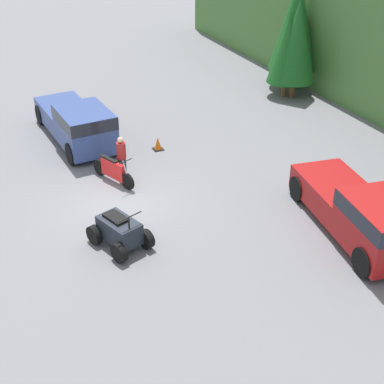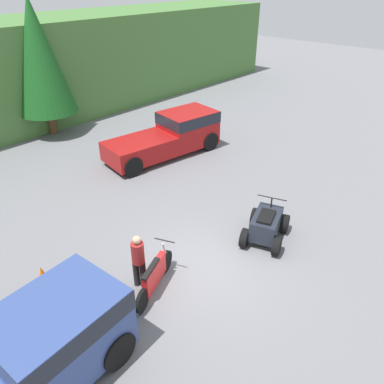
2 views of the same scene
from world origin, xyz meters
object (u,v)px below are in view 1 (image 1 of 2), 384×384
(pickup_truck_red, at_px, (364,213))
(rider_person, at_px, (122,156))
(quad_atv, at_px, (120,232))
(pickup_truck_second, at_px, (78,122))
(traffic_cone, at_px, (158,144))
(dirt_bike, at_px, (113,171))

(pickup_truck_red, relative_size, rider_person, 3.40)
(quad_atv, bearing_deg, pickup_truck_second, 156.02)
(pickup_truck_red, bearing_deg, pickup_truck_second, -140.41)
(pickup_truck_second, relative_size, traffic_cone, 10.77)
(pickup_truck_second, xyz_separation_m, quad_atv, (7.82, -0.66, -0.47))
(pickup_truck_second, distance_m, quad_atv, 7.86)
(dirt_bike, xyz_separation_m, traffic_cone, (-1.94, 2.51, -0.22))
(pickup_truck_red, distance_m, pickup_truck_second, 12.30)
(traffic_cone, bearing_deg, dirt_bike, -52.32)
(pickup_truck_second, xyz_separation_m, dirt_bike, (3.88, 0.33, -0.50))
(quad_atv, bearing_deg, traffic_cone, 130.12)
(pickup_truck_second, height_order, quad_atv, pickup_truck_second)
(pickup_truck_second, relative_size, dirt_bike, 2.82)
(pickup_truck_second, height_order, rider_person, pickup_truck_second)
(quad_atv, bearing_deg, dirt_bike, 146.79)
(quad_atv, distance_m, rider_person, 4.37)
(pickup_truck_second, distance_m, dirt_bike, 3.93)
(quad_atv, relative_size, rider_person, 1.30)
(rider_person, bearing_deg, traffic_cone, 99.18)
(traffic_cone, bearing_deg, quad_atv, -30.73)
(rider_person, distance_m, traffic_cone, 2.81)
(quad_atv, height_order, traffic_cone, quad_atv)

